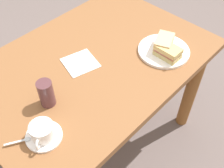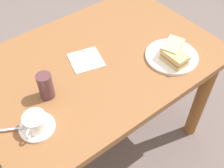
{
  "view_description": "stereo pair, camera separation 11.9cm",
  "coord_description": "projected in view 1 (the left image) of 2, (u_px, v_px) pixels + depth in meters",
  "views": [
    {
      "loc": [
        -0.65,
        -0.75,
        1.65
      ],
      "look_at": [
        -0.07,
        -0.2,
        0.76
      ],
      "focal_mm": 44.08,
      "sensor_mm": 36.0,
      "label": 1
    },
    {
      "loc": [
        -0.56,
        -0.83,
        1.65
      ],
      "look_at": [
        -0.07,
        -0.2,
        0.76
      ],
      "focal_mm": 44.08,
      "sensor_mm": 36.0,
      "label": 2
    }
  ],
  "objects": [
    {
      "name": "ground_plane",
      "position": [
        98.0,
        139.0,
        1.88
      ],
      "size": [
        6.0,
        6.0,
        0.0
      ],
      "primitive_type": "plane",
      "color": "#685A56"
    },
    {
      "name": "dining_table",
      "position": [
        93.0,
        79.0,
        1.44
      ],
      "size": [
        1.2,
        0.82,
        0.73
      ],
      "color": "brown",
      "rests_on": "ground_plane"
    },
    {
      "name": "sandwich_plate",
      "position": [
        164.0,
        51.0,
        1.38
      ],
      "size": [
        0.26,
        0.26,
        0.01
      ],
      "primitive_type": "cylinder",
      "color": "white",
      "rests_on": "dining_table"
    },
    {
      "name": "sandwich_front",
      "position": [
        164.0,
        43.0,
        1.35
      ],
      "size": [
        0.14,
        0.12,
        0.06
      ],
      "color": "#DBB282",
      "rests_on": "sandwich_plate"
    },
    {
      "name": "sandwich_back",
      "position": [
        168.0,
        52.0,
        1.32
      ],
      "size": [
        0.08,
        0.12,
        0.06
      ],
      "color": "tan",
      "rests_on": "sandwich_plate"
    },
    {
      "name": "coffee_saucer",
      "position": [
        44.0,
        136.0,
        1.05
      ],
      "size": [
        0.14,
        0.14,
        0.01
      ],
      "primitive_type": "cylinder",
      "color": "white",
      "rests_on": "dining_table"
    },
    {
      "name": "coffee_cup",
      "position": [
        42.0,
        131.0,
        1.02
      ],
      "size": [
        0.11,
        0.09,
        0.06
      ],
      "color": "white",
      "rests_on": "coffee_saucer"
    },
    {
      "name": "spoon",
      "position": [
        22.0,
        141.0,
        1.03
      ],
      "size": [
        0.09,
        0.06,
        0.01
      ],
      "color": "silver",
      "rests_on": "coffee_saucer"
    },
    {
      "name": "napkin",
      "position": [
        80.0,
        63.0,
        1.32
      ],
      "size": [
        0.18,
        0.18,
        0.0
      ],
      "primitive_type": "cube",
      "rotation": [
        0.0,
        0.0,
        -0.26
      ],
      "color": "white",
      "rests_on": "dining_table"
    },
    {
      "name": "drinking_glass",
      "position": [
        46.0,
        93.0,
        1.12
      ],
      "size": [
        0.06,
        0.06,
        0.12
      ],
      "primitive_type": "cylinder",
      "color": "#563134",
      "rests_on": "dining_table"
    }
  ]
}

